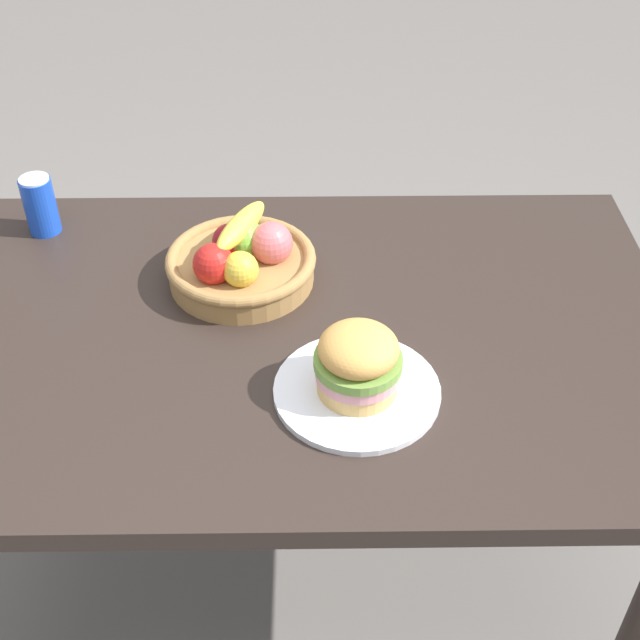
{
  "coord_description": "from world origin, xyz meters",
  "views": [
    {
      "loc": [
        0.03,
        -1.18,
        1.76
      ],
      "look_at": [
        0.04,
        -0.05,
        0.81
      ],
      "focal_mm": 47.71,
      "sensor_mm": 36.0,
      "label": 1
    }
  ],
  "objects_px": {
    "sandwich": "(358,361)",
    "soda_can": "(40,205)",
    "plate": "(357,391)",
    "fruit_basket": "(241,260)"
  },
  "relations": [
    {
      "from": "sandwich",
      "to": "soda_can",
      "type": "relative_size",
      "value": 1.15
    },
    {
      "from": "plate",
      "to": "soda_can",
      "type": "height_order",
      "value": "soda_can"
    },
    {
      "from": "soda_can",
      "to": "fruit_basket",
      "type": "distance_m",
      "value": 0.46
    },
    {
      "from": "soda_can",
      "to": "sandwich",
      "type": "bearing_deg",
      "value": -37.95
    },
    {
      "from": "sandwich",
      "to": "soda_can",
      "type": "height_order",
      "value": "sandwich"
    },
    {
      "from": "plate",
      "to": "sandwich",
      "type": "xyz_separation_m",
      "value": [
        0.0,
        0.0,
        0.07
      ]
    },
    {
      "from": "soda_can",
      "to": "fruit_basket",
      "type": "bearing_deg",
      "value": -22.85
    },
    {
      "from": "plate",
      "to": "fruit_basket",
      "type": "height_order",
      "value": "fruit_basket"
    },
    {
      "from": "sandwich",
      "to": "fruit_basket",
      "type": "height_order",
      "value": "fruit_basket"
    },
    {
      "from": "plate",
      "to": "soda_can",
      "type": "xyz_separation_m",
      "value": [
        -0.63,
        0.49,
        0.06
      ]
    }
  ]
}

